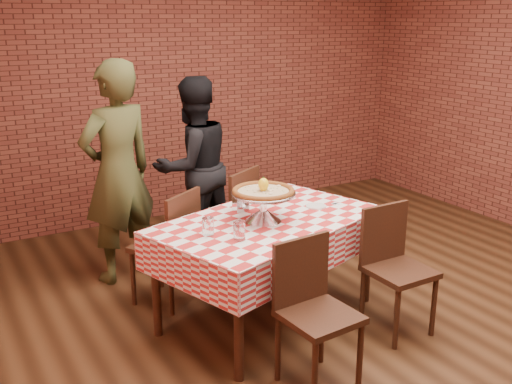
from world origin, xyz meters
The scene contains 19 objects.
ground centered at (0.00, 0.00, 0.00)m, with size 6.00×6.00×0.00m, color black.
back_wall centered at (0.00, 3.00, 1.45)m, with size 5.50×5.50×0.00m, color brown.
table centered at (-0.50, 0.47, 0.38)m, with size 1.56×0.94×0.75m, color #3D1F11.
tablecloth centered at (-0.50, 0.47, 0.62)m, with size 1.60×0.97×0.27m, color red, non-canonical shape.
pizza_stand centered at (-0.54, 0.45, 0.86)m, with size 0.45×0.45×0.20m, color silver, non-canonical shape.
pizza centered at (-0.54, 0.45, 0.97)m, with size 0.43×0.43×0.03m, color #CBB68E.
lemon centered at (-0.54, 0.45, 1.02)m, with size 0.07×0.07×0.09m, color yellow.
water_glass_left centered at (-0.86, 0.22, 0.82)m, with size 0.08×0.08×0.12m, color white.
water_glass_right centered at (-0.99, 0.39, 0.82)m, with size 0.08×0.08×0.12m, color white.
side_plate centered at (-0.05, 0.52, 0.76)m, with size 0.15×0.15×0.01m, color white.
sweetener_packet_a centered at (0.12, 0.51, 0.76)m, with size 0.05×0.04×0.01m, color white.
sweetener_packet_b centered at (0.12, 0.49, 0.76)m, with size 0.05×0.04×0.01m, color white.
condiment_caddy centered at (-0.57, 0.72, 0.83)m, with size 0.10×0.08×0.14m, color silver.
chair_near_left centered at (-0.66, -0.39, 0.44)m, with size 0.40×0.40×0.88m, color #3D1F11, non-canonical shape.
chair_near_right centered at (0.18, -0.15, 0.44)m, with size 0.40×0.40×0.88m, color #3D1F11, non-canonical shape.
chair_far_left centered at (-1.03, 1.08, 0.44)m, with size 0.41×0.41×0.89m, color #3D1F11, non-canonical shape.
chair_far_right centered at (-0.38, 1.36, 0.46)m, with size 0.43×0.43×0.91m, color #3D1F11, non-canonical shape.
diner_olive centered at (-1.18, 1.67, 0.90)m, with size 0.66×0.43×1.81m, color #404321.
diner_black centered at (-0.42, 1.90, 0.81)m, with size 0.78×0.61×1.61m, color black.
Camera 1 is at (-2.51, -2.84, 2.12)m, focal length 41.36 mm.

